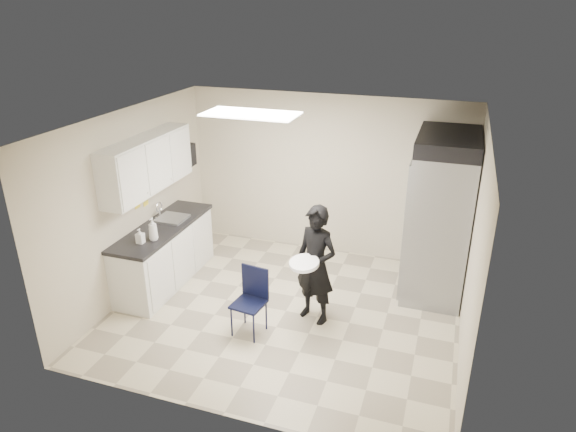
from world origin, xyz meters
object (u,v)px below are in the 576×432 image
(man_tuxedo, at_px, (316,265))
(commercial_fridge, at_px, (439,222))
(lower_counter, at_px, (165,255))
(folding_chair, at_px, (249,304))

(man_tuxedo, bearing_deg, commercial_fridge, 62.49)
(lower_counter, distance_m, man_tuxedo, 2.40)
(lower_counter, distance_m, commercial_fridge, 3.98)
(commercial_fridge, relative_size, folding_chair, 2.49)
(lower_counter, xyz_separation_m, man_tuxedo, (2.36, -0.23, 0.36))
(commercial_fridge, height_order, man_tuxedo, commercial_fridge)
(lower_counter, relative_size, commercial_fridge, 0.90)
(lower_counter, bearing_deg, folding_chair, -25.77)
(man_tuxedo, bearing_deg, lower_counter, -165.69)
(folding_chair, bearing_deg, commercial_fridge, 49.42)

